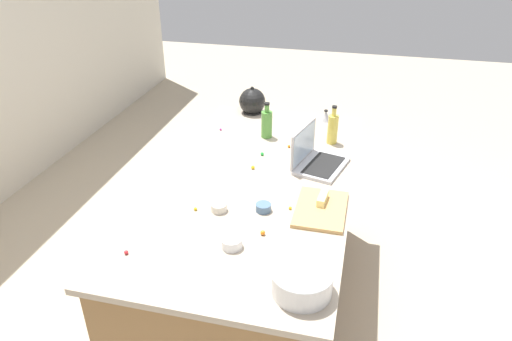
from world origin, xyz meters
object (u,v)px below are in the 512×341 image
Objects in this scene: cutting_board at (321,209)px; ramekin_wide at (263,207)px; laptop at (316,158)px; butter_stick_left at (322,198)px; kettle at (252,102)px; ramekin_small at (232,243)px; ramekin_medium at (219,207)px; mixing_bowl_large at (302,281)px; bottle_olive at (267,124)px; kitchen_timer at (326,116)px; bottle_oil at (333,128)px.

ramekin_wide is (-0.06, 0.26, 0.01)m from cutting_board.
laptop reaches higher than butter_stick_left.
kettle is 2.44× the size of ramekin_small.
laptop reaches higher than ramekin_small.
ramekin_medium is at bearing 103.81° from ramekin_wide.
laptop is 1.54× the size of mixing_bowl_large.
ramekin_wide is (-0.80, -0.16, -0.07)m from bottle_olive.
ramekin_medium is at bearing -173.07° from kettle.
kitchen_timer is at bearing 1.58° from laptop.
ramekin_medium is 0.96× the size of kitchen_timer.
bottle_olive is 0.85m from ramekin_medium.
kettle reaches higher than kitchen_timer.
ramekin_small is (-1.10, 0.30, -0.07)m from bottle_oil.
ramekin_medium is 1.02× the size of ramekin_wide.
butter_stick_left is at bearing -0.43° from mixing_bowl_large.
mixing_bowl_large reaches higher than kitchen_timer.
bottle_oil is 3.05× the size of kitchen_timer.
bottle_oil is (1.29, 0.02, 0.04)m from mixing_bowl_large.
ramekin_medium is at bearing 46.34° from mixing_bowl_large.
bottle_oil is at bearing 0.95° from mixing_bowl_large.
laptop reaches higher than kitchen_timer.
mixing_bowl_large is 0.98× the size of bottle_oil.
mixing_bowl_large is 3.18× the size of ramekin_wide.
bottle_olive reaches higher than ramekin_wide.
bottle_oil is 0.97m from ramekin_medium.
mixing_bowl_large is 1.35m from bottle_olive.
ramekin_small is at bearing 59.35° from mixing_bowl_large.
mixing_bowl_large is 1.04× the size of bottle_olive.
butter_stick_left is 0.49m from ramekin_medium.
butter_stick_left is 1.26× the size of ramekin_small.
kitchen_timer reaches higher than butter_stick_left.
bottle_olive is at bearing -153.35° from kettle.
ramekin_small is (-0.36, 0.33, 0.01)m from cutting_board.
ramekin_small is (-0.41, 0.33, -0.01)m from butter_stick_left.
bottle_oil is 1.10× the size of kettle.
ramekin_small is at bearing 137.57° from cutting_board.
laptop is at bearing 12.34° from butter_stick_left.
ramekin_small is at bearing 170.99° from kitchen_timer.
kitchen_timer is (1.13, -0.16, 0.02)m from ramekin_wide.
laptop reaches higher than kettle.
bottle_olive is 0.80m from butter_stick_left.
bottle_olive is at bearing 5.10° from ramekin_small.
ramekin_medium is (-0.86, 0.43, -0.08)m from bottle_oil.
laptop is 0.33m from bottle_oil.
bottle_oil is (0.01, -0.40, 0.01)m from bottle_olive.
cutting_board is at bearing -76.22° from ramekin_wide.
laptop reaches higher than mixing_bowl_large.
ramekin_small is 0.28m from ramekin_medium.
cutting_board is at bearing -0.47° from mixing_bowl_large.
butter_stick_left is 0.52m from ramekin_small.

